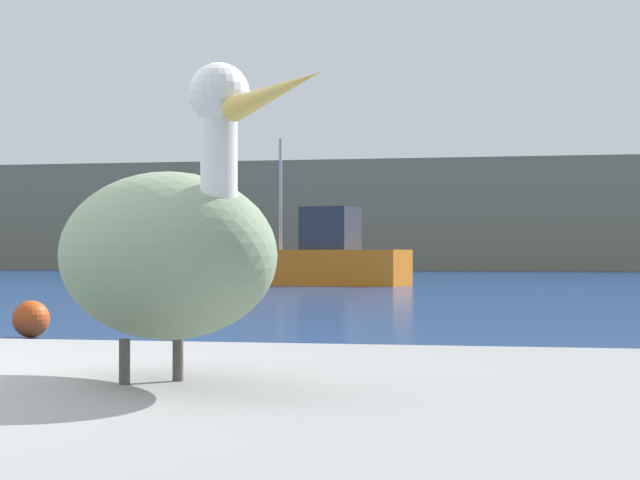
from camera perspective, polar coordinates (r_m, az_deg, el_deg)
name	(u,v)px	position (r m, az deg, el deg)	size (l,w,h in m)	color
hillside_backdrop	(503,217)	(82.21, 9.45, 1.19)	(140.00, 13.31, 7.76)	#7F755B
pelican	(161,252)	(2.97, -8.21, -0.60)	(1.09, 1.14, 0.81)	gray
fishing_boat_orange	(326,258)	(40.46, 0.32, -0.96)	(6.41, 3.36, 5.47)	orange
mooring_buoy	(31,319)	(15.62, -14.72, -3.97)	(0.51, 0.51, 0.51)	#E54C19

